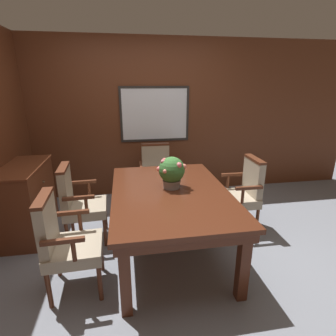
{
  "coord_description": "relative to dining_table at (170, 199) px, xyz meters",
  "views": [
    {
      "loc": [
        -0.32,
        -2.38,
        1.8
      ],
      "look_at": [
        0.11,
        0.22,
        0.93
      ],
      "focal_mm": 28.0,
      "sensor_mm": 36.0,
      "label": 1
    }
  ],
  "objects": [
    {
      "name": "chair_head_far",
      "position": [
        0.01,
        1.24,
        -0.14
      ],
      "size": [
        0.51,
        0.48,
        0.93
      ],
      "rotation": [
        0.0,
        0.0,
        -0.01
      ],
      "color": "#562B19",
      "rests_on": "ground_plane"
    },
    {
      "name": "chair_left_far",
      "position": [
        -1.0,
        0.41,
        -0.14
      ],
      "size": [
        0.49,
        0.52,
        0.93
      ],
      "rotation": [
        0.0,
        0.0,
        1.62
      ],
      "color": "#562B19",
      "rests_on": "ground_plane"
    },
    {
      "name": "wall_back",
      "position": [
        -0.11,
        1.74,
        0.59
      ],
      "size": [
        7.2,
        0.08,
        2.45
      ],
      "color": "#5B2D19",
      "rests_on": "ground_plane"
    },
    {
      "name": "potted_plant",
      "position": [
        0.03,
        0.09,
        0.27
      ],
      "size": [
        0.31,
        0.29,
        0.34
      ],
      "color": "gray",
      "rests_on": "dining_table"
    },
    {
      "name": "chair_left_near",
      "position": [
        -0.99,
        -0.39,
        -0.14
      ],
      "size": [
        0.49,
        0.52,
        0.93
      ],
      "rotation": [
        0.0,
        0.0,
        1.61
      ],
      "color": "#562B19",
      "rests_on": "ground_plane"
    },
    {
      "name": "sideboard_cabinet",
      "position": [
        -1.63,
        0.67,
        -0.2
      ],
      "size": [
        0.44,
        0.96,
        0.87
      ],
      "color": "brown",
      "rests_on": "ground_plane"
    },
    {
      "name": "dining_table",
      "position": [
        0.0,
        0.0,
        0.0
      ],
      "size": [
        1.19,
        1.71,
        0.73
      ],
      "color": "#4C2314",
      "rests_on": "ground_plane"
    },
    {
      "name": "chair_right_far",
      "position": [
        0.98,
        0.37,
        -0.14
      ],
      "size": [
        0.47,
        0.51,
        0.93
      ],
      "rotation": [
        0.0,
        0.0,
        -1.58
      ],
      "color": "#562B19",
      "rests_on": "ground_plane"
    },
    {
      "name": "ground_plane",
      "position": [
        -0.11,
        -0.07,
        -0.64
      ],
      "size": [
        14.0,
        14.0,
        0.0
      ],
      "primitive_type": "plane",
      "color": "gray"
    }
  ]
}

